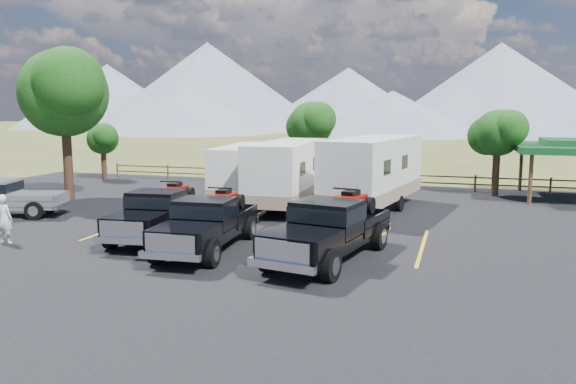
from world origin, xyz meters
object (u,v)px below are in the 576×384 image
(trailer_right, at_px, (373,173))
(person_a, at_px, (4,219))
(rig_left, at_px, (159,212))
(tree_big_nw, at_px, (63,93))
(rig_center, at_px, (208,222))
(trailer_left, at_px, (246,172))
(rig_right, at_px, (330,227))
(pickup_silver, at_px, (3,197))
(trailer_center, at_px, (288,174))

(trailer_right, xyz_separation_m, person_a, (-11.52, -10.51, -0.91))
(rig_left, xyz_separation_m, person_a, (-4.73, -2.56, -0.07))
(tree_big_nw, bearing_deg, person_a, -64.26)
(tree_big_nw, height_order, rig_center, tree_big_nw)
(rig_left, bearing_deg, trailer_left, 83.23)
(rig_right, bearing_deg, tree_big_nw, 165.47)
(person_a, bearing_deg, trailer_left, -117.36)
(rig_left, height_order, person_a, rig_left)
(rig_center, relative_size, rig_right, 0.91)
(person_a, bearing_deg, tree_big_nw, -68.61)
(rig_center, height_order, trailer_right, trailer_right)
(trailer_right, bearing_deg, person_a, -127.77)
(pickup_silver, bearing_deg, tree_big_nw, 165.86)
(rig_center, distance_m, person_a, 7.44)
(tree_big_nw, xyz_separation_m, rig_left, (9.00, -6.29, -4.61))
(trailer_left, xyz_separation_m, trailer_center, (2.71, -1.37, 0.17))
(person_a, bearing_deg, pickup_silver, -50.16)
(trailer_left, relative_size, trailer_right, 0.84)
(trailer_right, distance_m, person_a, 15.62)
(rig_center, bearing_deg, person_a, -173.74)
(tree_big_nw, xyz_separation_m, trailer_center, (11.76, 1.04, -3.88))
(tree_big_nw, bearing_deg, trailer_left, 14.93)
(trailer_left, xyz_separation_m, trailer_right, (6.74, -0.75, 0.28))
(trailer_left, height_order, pickup_silver, trailer_left)
(trailer_right, relative_size, pickup_silver, 1.72)
(rig_right, xyz_separation_m, trailer_right, (-0.04, 9.16, 0.76))
(tree_big_nw, height_order, person_a, tree_big_nw)
(tree_big_nw, bearing_deg, rig_right, -25.36)
(trailer_center, bearing_deg, trailer_right, 6.39)
(rig_right, height_order, pickup_silver, rig_right)
(tree_big_nw, relative_size, rig_center, 1.29)
(rig_center, xyz_separation_m, trailer_left, (-2.54, 9.95, 0.55))
(rig_center, bearing_deg, rig_left, 150.36)
(rig_left, distance_m, trailer_center, 7.87)
(rig_center, bearing_deg, trailer_center, 84.93)
(pickup_silver, distance_m, person_a, 5.72)
(trailer_center, xyz_separation_m, pickup_silver, (-11.48, -5.79, -0.82))
(rig_right, relative_size, pickup_silver, 1.16)
(rig_left, xyz_separation_m, trailer_left, (0.05, 8.70, 0.56))
(rig_right, distance_m, person_a, 11.64)
(rig_left, xyz_separation_m, trailer_center, (2.76, 7.33, 0.72))
(tree_big_nw, xyz_separation_m, trailer_right, (15.79, 1.66, -3.77))
(rig_right, distance_m, trailer_left, 12.02)
(tree_big_nw, distance_m, person_a, 10.88)
(rig_center, height_order, pickup_silver, rig_center)
(rig_left, height_order, trailer_center, trailer_center)
(rig_center, bearing_deg, tree_big_nw, 143.05)
(rig_center, height_order, person_a, rig_center)
(rig_center, xyz_separation_m, person_a, (-7.32, -1.32, -0.08))
(rig_left, relative_size, trailer_left, 0.73)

